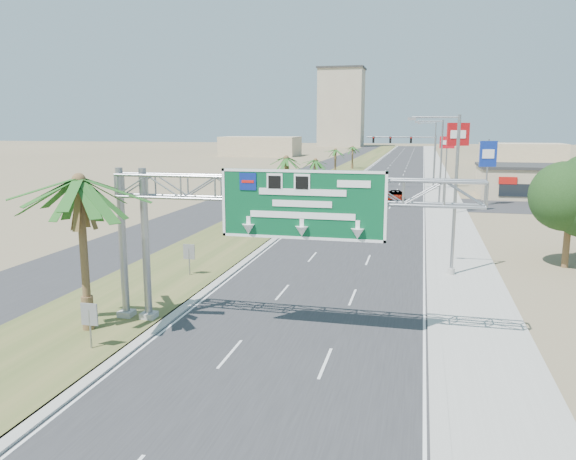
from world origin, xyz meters
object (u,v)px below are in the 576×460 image
(signal_mast, at_px, (421,157))
(car_left_lane, at_px, (347,210))
(car_mid_lane, at_px, (360,204))
(car_far, at_px, (377,178))
(store_building, at_px, (550,182))
(pole_sign_blue, at_px, (488,157))
(car_right_lane, at_px, (395,196))
(palm_near, at_px, (79,181))
(pole_sign_red_near, at_px, (458,140))
(pole_sign_red_far, at_px, (447,146))
(sign_gantry, at_px, (270,201))

(signal_mast, xyz_separation_m, car_left_lane, (-7.17, -27.67, -4.16))
(signal_mast, xyz_separation_m, car_mid_lane, (-6.33, -23.58, -4.08))
(car_far, bearing_deg, car_mid_lane, -94.29)
(store_building, bearing_deg, pole_sign_blue, -132.03)
(car_right_lane, bearing_deg, signal_mast, 75.98)
(car_left_lane, xyz_separation_m, car_far, (0.20, 36.67, 0.05))
(palm_near, distance_m, pole_sign_blue, 52.79)
(store_building, height_order, pole_sign_blue, pole_sign_blue)
(pole_sign_red_near, bearing_deg, pole_sign_blue, 61.59)
(signal_mast, bearing_deg, car_right_lane, -100.88)
(car_mid_lane, xyz_separation_m, pole_sign_blue, (14.07, 7.53, 5.03))
(palm_near, relative_size, pole_sign_red_far, 1.05)
(store_building, distance_m, pole_sign_red_far, 16.56)
(car_left_lane, bearing_deg, pole_sign_blue, 32.51)
(signal_mast, distance_m, car_left_lane, 28.88)
(sign_gantry, bearing_deg, car_far, 90.60)
(pole_sign_blue, xyz_separation_m, pole_sign_red_far, (-3.92, 19.39, 0.49))
(pole_sign_blue, bearing_deg, car_right_lane, 172.52)
(store_building, relative_size, pole_sign_red_near, 1.83)
(palm_near, distance_m, pole_sign_red_far, 69.73)
(store_building, distance_m, car_mid_lane, 29.12)
(sign_gantry, bearing_deg, pole_sign_blue, 73.10)
(car_left_lane, height_order, pole_sign_red_near, pole_sign_red_near)
(signal_mast, bearing_deg, store_building, -19.54)
(car_mid_lane, height_order, car_far, car_mid_lane)
(signal_mast, bearing_deg, car_far, 127.76)
(car_far, height_order, pole_sign_red_near, pole_sign_red_near)
(sign_gantry, height_order, palm_near, palm_near)
(sign_gantry, bearing_deg, signal_mast, 84.26)
(palm_near, height_order, car_left_lane, palm_near)
(signal_mast, relative_size, car_mid_lane, 2.20)
(car_mid_lane, height_order, pole_sign_red_far, pole_sign_red_far)
(pole_sign_red_near, bearing_deg, car_right_lane, 127.62)
(store_building, bearing_deg, car_mid_lane, -142.75)
(car_mid_lane, relative_size, car_right_lane, 0.95)
(store_building, distance_m, car_left_lane, 32.38)
(pole_sign_red_far, bearing_deg, palm_near, -105.13)
(car_mid_lane, distance_m, car_far, 32.59)
(pole_sign_blue, bearing_deg, car_mid_lane, -151.84)
(car_far, bearing_deg, pole_sign_red_far, -33.10)
(car_far, distance_m, pole_sign_red_far, 13.40)
(car_left_lane, relative_size, car_far, 0.80)
(palm_near, xyz_separation_m, pole_sign_red_near, (18.20, 40.69, 0.89))
(signal_mast, xyz_separation_m, pole_sign_red_near, (3.83, -23.29, 2.97))
(signal_mast, bearing_deg, pole_sign_red_near, -80.67)
(signal_mast, height_order, car_mid_lane, signal_mast)
(signal_mast, height_order, car_far, signal_mast)
(pole_sign_red_near, relative_size, pole_sign_blue, 1.26)
(car_mid_lane, xyz_separation_m, car_far, (-0.64, 32.58, -0.03))
(car_right_lane, bearing_deg, pole_sign_red_far, 66.60)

